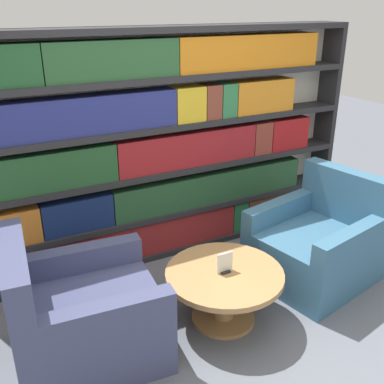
{
  "coord_description": "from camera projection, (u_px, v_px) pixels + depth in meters",
  "views": [
    {
      "loc": [
        -1.56,
        -2.08,
        2.12
      ],
      "look_at": [
        -0.12,
        0.64,
        0.82
      ],
      "focal_mm": 42.0,
      "sensor_mm": 36.0,
      "label": 1
    }
  ],
  "objects": [
    {
      "name": "table_sign",
      "position": [
        225.0,
        264.0,
        3.08
      ],
      "size": [
        0.12,
        0.06,
        0.15
      ],
      "color": "black",
      "rests_on": "coffee_table"
    },
    {
      "name": "armchair_right",
      "position": [
        317.0,
        245.0,
        3.68
      ],
      "size": [
        1.04,
        0.96,
        0.86
      ],
      "rotation": [
        0.0,
        0.0,
        -1.37
      ],
      "color": "#386684",
      "rests_on": "ground_plane"
    },
    {
      "name": "coffee_table",
      "position": [
        224.0,
        285.0,
        3.15
      ],
      "size": [
        0.83,
        0.83,
        0.4
      ],
      "color": "#AD7F4C",
      "rests_on": "ground_plane"
    },
    {
      "name": "ground_plane",
      "position": [
        249.0,
        327.0,
        3.19
      ],
      "size": [
        14.0,
        14.0,
        0.0
      ],
      "primitive_type": "plane",
      "color": "slate"
    },
    {
      "name": "bookshelf",
      "position": [
        164.0,
        149.0,
        3.84
      ],
      "size": [
        3.52,
        0.3,
        1.96
      ],
      "color": "silver",
      "rests_on": "ground_plane"
    },
    {
      "name": "armchair_left",
      "position": [
        82.0,
        317.0,
        2.83
      ],
      "size": [
        0.96,
        0.88,
        0.86
      ],
      "rotation": [
        0.0,
        0.0,
        1.49
      ],
      "color": "#42476B",
      "rests_on": "ground_plane"
    }
  ]
}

